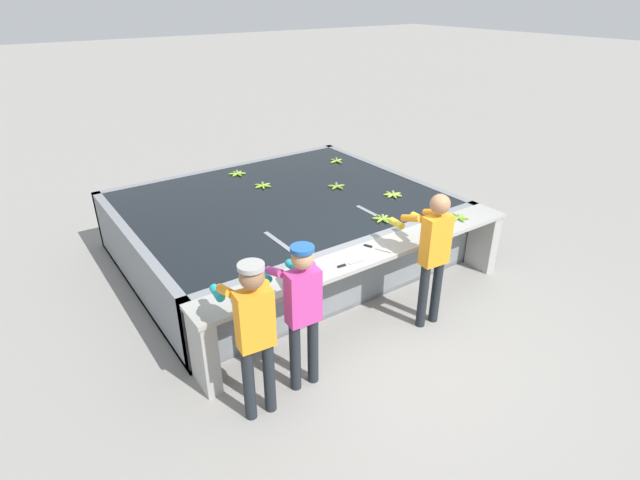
# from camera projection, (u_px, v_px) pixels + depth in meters

# --- Properties ---
(ground_plane) EXTENTS (80.00, 80.00, 0.00)m
(ground_plane) POSITION_uv_depth(u_px,v_px,m) (379.00, 324.00, 5.96)
(ground_plane) COLOR gray
(ground_plane) RESTS_ON ground
(wash_tank) EXTENTS (4.38, 3.58, 0.89)m
(wash_tank) POSITION_uv_depth(u_px,v_px,m) (281.00, 226.00, 7.39)
(wash_tank) COLOR gray
(wash_tank) RESTS_ON ground
(work_ledge) EXTENTS (4.38, 0.45, 0.89)m
(work_ledge) POSITION_uv_depth(u_px,v_px,m) (369.00, 271.00, 5.84)
(work_ledge) COLOR #9E9E99
(work_ledge) RESTS_ON ground
(worker_0) EXTENTS (0.45, 0.73, 1.61)m
(worker_0) POSITION_uv_depth(u_px,v_px,m) (254.00, 327.00, 4.31)
(worker_0) COLOR #1E2328
(worker_0) RESTS_ON ground
(worker_1) EXTENTS (0.44, 0.72, 1.57)m
(worker_1) POSITION_uv_depth(u_px,v_px,m) (301.00, 304.00, 4.67)
(worker_1) COLOR #1E2328
(worker_1) RESTS_ON ground
(worker_2) EXTENTS (0.44, 0.73, 1.65)m
(worker_2) POSITION_uv_depth(u_px,v_px,m) (433.00, 249.00, 5.58)
(worker_2) COLOR #1E2328
(worker_2) RESTS_ON ground
(banana_bunch_floating_0) EXTENTS (0.27, 0.27, 0.08)m
(banana_bunch_floating_0) POSITION_uv_depth(u_px,v_px,m) (336.00, 186.00, 7.57)
(banana_bunch_floating_0) COLOR #75A333
(banana_bunch_floating_0) RESTS_ON wash_tank
(banana_bunch_floating_1) EXTENTS (0.28, 0.28, 0.08)m
(banana_bunch_floating_1) POSITION_uv_depth(u_px,v_px,m) (393.00, 194.00, 7.27)
(banana_bunch_floating_1) COLOR #9EC642
(banana_bunch_floating_1) RESTS_ON wash_tank
(banana_bunch_floating_2) EXTENTS (0.28, 0.27, 0.08)m
(banana_bunch_floating_2) POSITION_uv_depth(u_px,v_px,m) (263.00, 185.00, 7.60)
(banana_bunch_floating_2) COLOR #7FAD33
(banana_bunch_floating_2) RESTS_ON wash_tank
(banana_bunch_floating_3) EXTENTS (0.28, 0.28, 0.08)m
(banana_bunch_floating_3) POSITION_uv_depth(u_px,v_px,m) (336.00, 161.00, 8.68)
(banana_bunch_floating_3) COLOR #8CB738
(banana_bunch_floating_3) RESTS_ON wash_tank
(banana_bunch_floating_4) EXTENTS (0.28, 0.28, 0.08)m
(banana_bunch_floating_4) POSITION_uv_depth(u_px,v_px,m) (382.00, 219.00, 6.51)
(banana_bunch_floating_4) COLOR #7FAD33
(banana_bunch_floating_4) RESTS_ON wash_tank
(banana_bunch_floating_5) EXTENTS (0.27, 0.28, 0.08)m
(banana_bunch_floating_5) POSITION_uv_depth(u_px,v_px,m) (237.00, 174.00, 8.08)
(banana_bunch_floating_5) COLOR #7FAD33
(banana_bunch_floating_5) RESTS_ON wash_tank
(banana_bunch_ledge_0) EXTENTS (0.28, 0.27, 0.08)m
(banana_bunch_ledge_0) POSITION_uv_depth(u_px,v_px,m) (440.00, 224.00, 6.35)
(banana_bunch_ledge_0) COLOR #9EC642
(banana_bunch_ledge_0) RESTS_ON work_ledge
(banana_bunch_ledge_1) EXTENTS (0.28, 0.28, 0.08)m
(banana_bunch_ledge_1) POSITION_uv_depth(u_px,v_px,m) (458.00, 217.00, 6.53)
(banana_bunch_ledge_1) COLOR #75A333
(banana_bunch_ledge_1) RESTS_ON work_ledge
(knife_0) EXTENTS (0.35, 0.05, 0.02)m
(knife_0) POSITION_uv_depth(u_px,v_px,m) (347.00, 264.00, 5.45)
(knife_0) COLOR silver
(knife_0) RESTS_ON work_ledge
(knife_1) EXTENTS (0.17, 0.33, 0.02)m
(knife_1) POSITION_uv_depth(u_px,v_px,m) (374.00, 247.00, 5.80)
(knife_1) COLOR silver
(knife_1) RESTS_ON work_ledge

